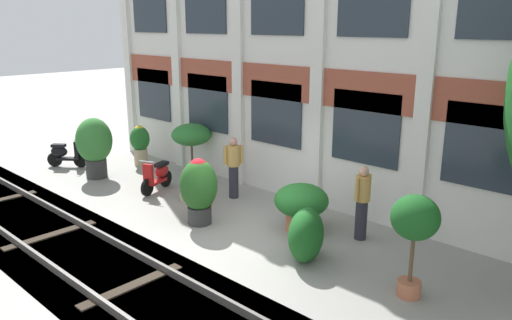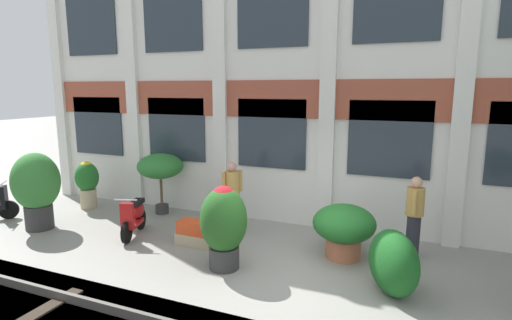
{
  "view_description": "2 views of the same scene",
  "coord_description": "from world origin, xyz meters",
  "px_view_note": "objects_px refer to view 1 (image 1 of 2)",
  "views": [
    {
      "loc": [
        7.32,
        -7.21,
        4.6
      ],
      "look_at": [
        -0.3,
        0.87,
        1.55
      ],
      "focal_mm": 35.0,
      "sensor_mm": 36.0,
      "label": 1
    },
    {
      "loc": [
        2.03,
        -6.38,
        3.34
      ],
      "look_at": [
        -0.98,
        0.86,
        1.94
      ],
      "focal_mm": 28.0,
      "sensor_mm": 36.0,
      "label": 2
    }
  ],
  "objects_px": {
    "potted_plant_stone_basin": "(140,142)",
    "resident_watching_tracks": "(362,200)",
    "potted_plant_ribbed_drum": "(94,144)",
    "potted_plant_terracotta_small": "(191,136)",
    "potted_plant_low_pan": "(415,224)",
    "scooter_second_parked": "(158,176)",
    "resident_by_doorway": "(234,166)",
    "scooter_near_curb": "(65,154)",
    "potted_plant_fluted_column": "(301,203)",
    "potted_plant_square_trough": "(196,195)",
    "topiary_hedge": "(306,235)",
    "potted_plant_glazed_jar": "(199,187)"
  },
  "relations": [
    {
      "from": "potted_plant_stone_basin",
      "to": "potted_plant_low_pan",
      "type": "bearing_deg",
      "value": -8.7
    },
    {
      "from": "scooter_near_curb",
      "to": "potted_plant_low_pan",
      "type": "bearing_deg",
      "value": -36.81
    },
    {
      "from": "potted_plant_terracotta_small",
      "to": "topiary_hedge",
      "type": "xyz_separation_m",
      "value": [
        6.1,
        -2.12,
        -0.74
      ]
    },
    {
      "from": "potted_plant_ribbed_drum",
      "to": "topiary_hedge",
      "type": "xyz_separation_m",
      "value": [
        8.11,
        0.02,
        -0.53
      ]
    },
    {
      "from": "potted_plant_low_pan",
      "to": "resident_watching_tracks",
      "type": "xyz_separation_m",
      "value": [
        -1.91,
        1.49,
        -0.45
      ]
    },
    {
      "from": "potted_plant_stone_basin",
      "to": "resident_watching_tracks",
      "type": "relative_size",
      "value": 0.81
    },
    {
      "from": "potted_plant_square_trough",
      "to": "resident_by_doorway",
      "type": "xyz_separation_m",
      "value": [
        0.37,
        1.04,
        0.65
      ]
    },
    {
      "from": "potted_plant_fluted_column",
      "to": "potted_plant_glazed_jar",
      "type": "bearing_deg",
      "value": -145.71
    },
    {
      "from": "topiary_hedge",
      "to": "scooter_near_curb",
      "type": "bearing_deg",
      "value": -179.32
    },
    {
      "from": "potted_plant_terracotta_small",
      "to": "resident_by_doorway",
      "type": "bearing_deg",
      "value": -12.43
    },
    {
      "from": "resident_watching_tracks",
      "to": "potted_plant_terracotta_small",
      "type": "bearing_deg",
      "value": 179.37
    },
    {
      "from": "potted_plant_stone_basin",
      "to": "resident_watching_tracks",
      "type": "bearing_deg",
      "value": -0.78
    },
    {
      "from": "resident_by_doorway",
      "to": "resident_watching_tracks",
      "type": "xyz_separation_m",
      "value": [
        3.97,
        0.02,
        -0.01
      ]
    },
    {
      "from": "potted_plant_terracotta_small",
      "to": "scooter_second_parked",
      "type": "height_order",
      "value": "potted_plant_terracotta_small"
    },
    {
      "from": "potted_plant_stone_basin",
      "to": "topiary_hedge",
      "type": "relative_size",
      "value": 1.13
    },
    {
      "from": "potted_plant_low_pan",
      "to": "resident_by_doorway",
      "type": "relative_size",
      "value": 1.1
    },
    {
      "from": "potted_plant_square_trough",
      "to": "resident_watching_tracks",
      "type": "bearing_deg",
      "value": 13.83
    },
    {
      "from": "potted_plant_terracotta_small",
      "to": "scooter_second_parked",
      "type": "xyz_separation_m",
      "value": [
        0.39,
        -1.58,
        -0.83
      ]
    },
    {
      "from": "potted_plant_terracotta_small",
      "to": "potted_plant_low_pan",
      "type": "height_order",
      "value": "potted_plant_low_pan"
    },
    {
      "from": "potted_plant_square_trough",
      "to": "scooter_near_curb",
      "type": "bearing_deg",
      "value": -173.44
    },
    {
      "from": "potted_plant_fluted_column",
      "to": "scooter_near_curb",
      "type": "xyz_separation_m",
      "value": [
        -8.89,
        -1.24,
        -0.2
      ]
    },
    {
      "from": "potted_plant_glazed_jar",
      "to": "resident_by_doorway",
      "type": "xyz_separation_m",
      "value": [
        -0.71,
        1.83,
        0.0
      ]
    },
    {
      "from": "potted_plant_ribbed_drum",
      "to": "resident_by_doorway",
      "type": "relative_size",
      "value": 1.11
    },
    {
      "from": "resident_watching_tracks",
      "to": "topiary_hedge",
      "type": "distance_m",
      "value": 1.68
    },
    {
      "from": "resident_by_doorway",
      "to": "topiary_hedge",
      "type": "relative_size",
      "value": 1.41
    },
    {
      "from": "resident_watching_tracks",
      "to": "potted_plant_glazed_jar",
      "type": "bearing_deg",
      "value": -146.56
    },
    {
      "from": "topiary_hedge",
      "to": "potted_plant_terracotta_small",
      "type": "bearing_deg",
      "value": 160.8
    },
    {
      "from": "potted_plant_fluted_column",
      "to": "resident_watching_tracks",
      "type": "distance_m",
      "value": 1.39
    },
    {
      "from": "resident_by_doorway",
      "to": "potted_plant_low_pan",
      "type": "bearing_deg",
      "value": 22.03
    },
    {
      "from": "potted_plant_terracotta_small",
      "to": "potted_plant_ribbed_drum",
      "type": "xyz_separation_m",
      "value": [
        -2.02,
        -2.14,
        -0.21
      ]
    },
    {
      "from": "scooter_near_curb",
      "to": "resident_watching_tracks",
      "type": "relative_size",
      "value": 0.69
    },
    {
      "from": "potted_plant_low_pan",
      "to": "potted_plant_ribbed_drum",
      "type": "bearing_deg",
      "value": -179.16
    },
    {
      "from": "scooter_near_curb",
      "to": "resident_by_doorway",
      "type": "relative_size",
      "value": 0.68
    },
    {
      "from": "potted_plant_stone_basin",
      "to": "potted_plant_fluted_column",
      "type": "distance_m",
      "value": 7.33
    },
    {
      "from": "potted_plant_terracotta_small",
      "to": "potted_plant_glazed_jar",
      "type": "xyz_separation_m",
      "value": [
        3.1,
        -2.35,
        -0.37
      ]
    },
    {
      "from": "potted_plant_stone_basin",
      "to": "potted_plant_ribbed_drum",
      "type": "relative_size",
      "value": 0.73
    },
    {
      "from": "potted_plant_glazed_jar",
      "to": "potted_plant_low_pan",
      "type": "height_order",
      "value": "potted_plant_low_pan"
    },
    {
      "from": "potted_plant_square_trough",
      "to": "resident_watching_tracks",
      "type": "height_order",
      "value": "resident_watching_tracks"
    },
    {
      "from": "potted_plant_terracotta_small",
      "to": "topiary_hedge",
      "type": "relative_size",
      "value": 1.37
    },
    {
      "from": "potted_plant_stone_basin",
      "to": "potted_plant_ribbed_drum",
      "type": "xyz_separation_m",
      "value": [
        0.21,
        -1.75,
        0.27
      ]
    },
    {
      "from": "scooter_second_parked",
      "to": "potted_plant_fluted_column",
      "type": "bearing_deg",
      "value": 77.93
    },
    {
      "from": "potted_plant_fluted_column",
      "to": "potted_plant_low_pan",
      "type": "bearing_deg",
      "value": -17.29
    },
    {
      "from": "potted_plant_fluted_column",
      "to": "resident_watching_tracks",
      "type": "xyz_separation_m",
      "value": [
        1.28,
        0.5,
        0.26
      ]
    },
    {
      "from": "resident_by_doorway",
      "to": "scooter_near_curb",
      "type": "bearing_deg",
      "value": -128.53
    },
    {
      "from": "potted_plant_ribbed_drum",
      "to": "scooter_second_parked",
      "type": "xyz_separation_m",
      "value": [
        2.41,
        0.56,
        -0.62
      ]
    },
    {
      "from": "potted_plant_stone_basin",
      "to": "topiary_hedge",
      "type": "xyz_separation_m",
      "value": [
        8.32,
        -1.74,
        -0.25
      ]
    },
    {
      "from": "scooter_near_curb",
      "to": "scooter_second_parked",
      "type": "xyz_separation_m",
      "value": [
        4.2,
        0.66,
        0.0
      ]
    },
    {
      "from": "potted_plant_ribbed_drum",
      "to": "potted_plant_fluted_column",
      "type": "relative_size",
      "value": 1.5
    },
    {
      "from": "topiary_hedge",
      "to": "potted_plant_glazed_jar",
      "type": "bearing_deg",
      "value": -175.65
    },
    {
      "from": "scooter_second_parked",
      "to": "potted_plant_stone_basin",
      "type": "bearing_deg",
      "value": -133.66
    }
  ]
}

